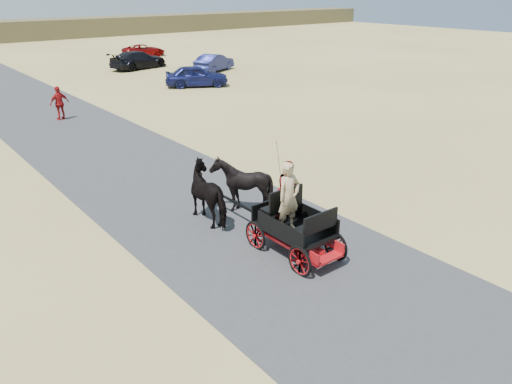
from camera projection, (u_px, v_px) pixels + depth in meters
ground at (282, 256)px, 12.83m from camera, size 140.00×140.00×0.00m
road at (282, 256)px, 12.83m from camera, size 6.00×140.00×0.01m
carriage at (295, 241)px, 12.86m from camera, size 1.30×2.40×0.72m
horse_left at (211, 193)px, 14.52m from camera, size 0.91×2.01×1.70m
horse_right at (241, 185)px, 15.15m from camera, size 1.37×1.54×1.70m
driver_man at (289, 197)px, 12.29m from camera, size 0.66×0.43×1.80m
passenger_woman at (289, 190)px, 13.02m from camera, size 0.77×0.60×1.58m
pedestrian at (60, 103)px, 25.57m from camera, size 1.06×0.57×1.73m
car_a at (197, 76)px, 34.07m from camera, size 4.56×3.52×1.45m
car_b at (214, 63)px, 40.22m from camera, size 4.37×3.07×1.37m
car_c at (138, 60)px, 41.40m from camera, size 5.32×3.08×1.45m
car_d at (144, 50)px, 48.75m from camera, size 4.30×2.37×1.14m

